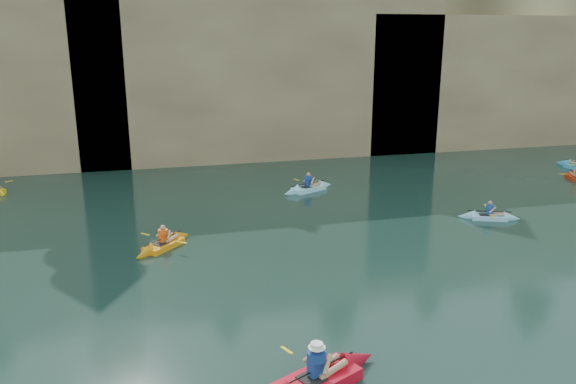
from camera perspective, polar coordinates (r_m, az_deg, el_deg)
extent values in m
plane|color=black|center=(17.33, 8.29, -12.31)|extent=(160.00, 160.00, 0.00)
cube|color=tan|center=(44.52, -6.82, 12.83)|extent=(70.00, 16.00, 12.00)
cube|color=#9D895F|center=(37.62, -2.10, 11.98)|extent=(24.00, 2.40, 11.40)
cube|color=#9D895F|center=(46.34, 23.27, 10.47)|extent=(26.00, 2.40, 9.84)
cube|color=black|center=(36.63, -11.04, 5.14)|extent=(3.50, 1.00, 3.20)
cube|color=black|center=(39.89, 9.53, 7.00)|extent=(5.00, 1.00, 4.50)
cube|color=red|center=(14.03, 2.88, -18.65)|extent=(3.14, 2.12, 0.34)
cone|color=red|center=(14.88, 7.13, -16.58)|extent=(1.35, 1.27, 0.90)
cube|color=black|center=(13.87, 2.41, -18.40)|extent=(0.74, 0.74, 0.04)
cube|color=navy|center=(13.77, 2.91, -17.01)|extent=(0.46, 0.39, 0.57)
sphere|color=tan|center=(13.55, 2.94, -15.54)|extent=(0.24, 0.24, 0.24)
cylinder|color=black|center=(13.86, 2.90, -17.59)|extent=(2.20, 1.04, 0.04)
cube|color=yellow|center=(14.56, -0.13, -15.77)|extent=(0.25, 0.42, 0.02)
cylinder|color=white|center=(13.53, 2.94, -15.38)|extent=(0.41, 0.41, 0.11)
cube|color=orange|center=(22.71, -12.51, -5.25)|extent=(2.19, 2.22, 0.26)
cone|color=orange|center=(23.49, -10.69, -4.43)|extent=(1.10, 1.10, 0.71)
cone|color=orange|center=(21.95, -14.45, -6.11)|extent=(1.10, 1.10, 0.71)
cube|color=black|center=(22.57, -12.77, -5.12)|extent=(0.70, 0.70, 0.04)
cube|color=#DE5312|center=(22.58, -12.56, -4.36)|extent=(0.37, 0.38, 0.48)
sphere|color=tan|center=(22.47, -12.61, -3.53)|extent=(0.20, 0.20, 0.20)
cylinder|color=black|center=(22.62, -12.55, -4.61)|extent=(1.49, 1.53, 0.04)
cube|color=yellow|center=(23.23, -14.30, -4.17)|extent=(0.36, 0.35, 0.02)
cube|color=yellow|center=(22.02, -10.69, -5.06)|extent=(0.36, 0.35, 0.02)
cube|color=#93DBF6|center=(27.13, 19.73, -2.38)|extent=(2.22, 1.45, 0.24)
cone|color=#93DBF6|center=(27.36, 21.77, -2.44)|extent=(0.94, 0.89, 0.66)
cone|color=#93DBF6|center=(26.94, 17.65, -2.31)|extent=(0.94, 0.89, 0.66)
cube|color=black|center=(27.08, 19.44, -2.19)|extent=(0.67, 0.59, 0.04)
cube|color=#1A4393|center=(27.03, 19.80, -1.69)|extent=(0.35, 0.29, 0.44)
sphere|color=tan|center=(26.95, 19.86, -1.04)|extent=(0.18, 0.18, 0.18)
cylinder|color=black|center=(27.06, 19.78, -1.85)|extent=(1.80, 0.79, 0.04)
cube|color=yellow|center=(27.87, 19.44, -1.32)|extent=(0.24, 0.42, 0.02)
cube|color=yellow|center=(26.25, 20.14, -2.42)|extent=(0.24, 0.42, 0.02)
cone|color=red|center=(37.39, 26.59, 1.65)|extent=(0.82, 0.93, 0.65)
cube|color=yellow|center=(36.02, 26.18, 1.65)|extent=(0.43, 0.18, 0.02)
cone|color=yellow|center=(32.91, -27.09, -0.10)|extent=(1.06, 1.07, 0.72)
cube|color=yellow|center=(34.18, -26.48, 0.98)|extent=(0.38, 0.32, 0.02)
cube|color=#98E8FF|center=(30.20, 2.08, 0.37)|extent=(2.65, 1.74, 0.28)
cone|color=#98E8FF|center=(30.96, 3.77, 0.73)|extent=(1.13, 1.06, 0.76)
cone|color=#98E8FF|center=(29.46, 0.31, -0.01)|extent=(1.13, 1.06, 0.76)
cube|color=black|center=(30.07, 1.87, 0.52)|extent=(0.69, 0.66, 0.04)
cube|color=navy|center=(30.09, 2.09, 1.11)|extent=(0.41, 0.34, 0.51)
sphere|color=tan|center=(30.00, 2.10, 1.79)|extent=(0.21, 0.21, 0.21)
cylinder|color=black|center=(30.12, 2.09, 0.88)|extent=(2.07, 0.93, 0.04)
cube|color=yellow|center=(30.88, 0.86, 1.26)|extent=(0.24, 0.42, 0.02)
cube|color=yellow|center=(29.38, 3.38, 0.48)|extent=(0.24, 0.42, 0.02)
cone|color=#42A5E2|center=(40.24, 26.15, 2.64)|extent=(1.02, 1.18, 0.81)
cube|color=yellow|center=(38.53, 26.83, 2.48)|extent=(0.43, 0.17, 0.02)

